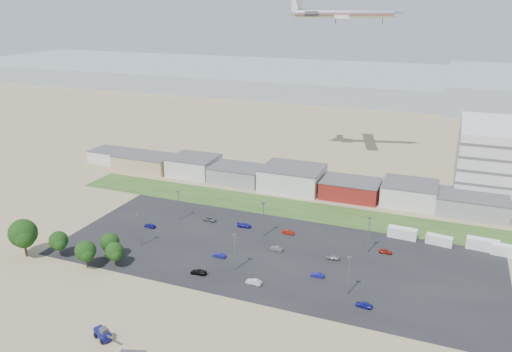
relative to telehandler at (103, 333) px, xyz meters
The scene contains 35 objects.
ground 32.05m from the telehandler, 62.58° to the left, with size 700.00×700.00×0.00m, color #95845E.
parking_lot 52.31m from the telehandler, 67.82° to the left, with size 120.00×50.00×0.01m, color black.
grass_strip 81.78m from the telehandler, 79.61° to the left, with size 160.00×16.00×0.02m, color #29481B.
hills_backdrop 347.77m from the telehandler, 80.94° to the left, with size 700.00×200.00×9.00m, color gray, non-canonical shape.
building_row 99.48m from the telehandler, 91.30° to the left, with size 170.00×20.00×8.00m, color silver, non-canonical shape.
telehandler is the anchor object (origin of this frame).
box_trailer_a 88.03m from the telehandler, 54.00° to the left, with size 8.30×2.60×3.11m, color silver, non-canonical shape.
box_trailer_b 94.03m from the telehandler, 48.73° to the left, with size 7.29×2.28×2.73m, color silver, non-canonical shape.
box_trailer_c 102.67m from the telehandler, 44.38° to the left, with size 8.55×2.67×3.21m, color silver, non-canonical shape.
box_trailer_d 106.20m from the telehandler, 41.56° to the left, with size 8.00×2.50×3.00m, color silver, non-canonical shape.
tree_far_left 47.53m from the telehandler, 153.04° to the left, with size 8.14×8.14×12.21m, color black, non-canonical shape.
tree_left 42.09m from the telehandler, 143.36° to the left, with size 5.46×5.46×8.19m, color black, non-canonical shape.
tree_mid 32.03m from the telehandler, 135.05° to the left, with size 5.79×5.79×8.68m, color black, non-canonical shape.
tree_right 35.73m from the telehandler, 124.51° to the left, with size 5.48×5.48×8.21m, color black, non-canonical shape.
tree_near 30.72m from the telehandler, 121.99° to the left, with size 5.14×5.14×7.70m, color black, non-canonical shape.
lightpole_front_l 41.92m from the telehandler, 113.82° to the left, with size 1.12×0.47×9.54m, color slate, non-canonical shape.
lightpole_front_m 38.54m from the telehandler, 69.04° to the left, with size 1.20×0.50×10.16m, color slate, non-canonical shape.
lightpole_front_r 55.81m from the telehandler, 39.26° to the left, with size 1.16×0.48×9.85m, color slate, non-canonical shape.
lightpole_back_l 60.42m from the telehandler, 105.14° to the left, with size 1.15×0.48×9.74m, color slate, non-canonical shape.
lightpole_back_m 58.73m from the telehandler, 76.85° to the left, with size 1.26×0.53×10.75m, color slate, non-canonical shape.
lightpole_back_r 72.82m from the telehandler, 52.91° to the left, with size 1.25×0.52×10.62m, color slate, non-canonical shape.
airliner 150.20m from the telehandler, 82.98° to the left, with size 47.00×32.05×13.89m, color silver, non-canonical shape.
parked_car_1 53.01m from the telehandler, 49.39° to the left, with size 1.20×3.45×1.14m, color navy.
parked_car_2 57.08m from the telehandler, 33.24° to the left, with size 1.53×3.80×1.29m, color navy.
parked_car_3 30.98m from the telehandler, 78.93° to the left, with size 1.73×4.25×1.23m, color black.
parked_car_4 41.06m from the telehandler, 80.21° to the left, with size 1.27×3.63×1.20m, color navy.
parked_car_5 54.18m from the telehandler, 113.16° to the left, with size 1.53×3.81×1.30m, color navy.
parked_car_6 61.11m from the telehandler, 84.67° to the left, with size 1.79×4.40×1.28m, color navy.
parked_car_7 53.86m from the telehandler, 68.14° to the left, with size 1.31×3.74×1.23m, color #595B5E.
parked_car_8 76.83m from the telehandler, 50.74° to the left, with size 1.44×3.57×1.22m, color maroon.
parked_car_9 61.35m from the telehandler, 95.84° to the left, with size 1.91×4.15×1.15m, color #595B5E.
parked_car_10 36.84m from the telehandler, 124.62° to the left, with size 1.59×3.91×1.14m, color #595B5E.
parked_car_11 64.33m from the telehandler, 72.06° to the left, with size 1.31×3.75×1.24m, color maroon.
parked_car_12 62.09m from the telehandler, 54.77° to the left, with size 1.54×3.80×1.10m, color #A5A5AA.
parked_car_13 37.47m from the telehandler, 56.23° to the left, with size 1.39×3.99×1.32m, color silver.
Camera 1 is at (46.32, -96.58, 65.02)m, focal length 35.00 mm.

